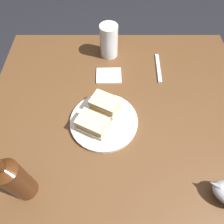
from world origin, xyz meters
TOP-DOWN VIEW (x-y plane):
  - ground_plane at (0.00, 0.00)m, footprint 6.00×6.00m
  - dining_table at (0.00, 0.00)m, footprint 1.07×0.96m
  - plate at (-0.06, -0.06)m, footprint 0.26×0.26m
  - sandwich_half_left at (-0.06, -0.01)m, footprint 0.12×0.11m
  - sandwich_half_right at (-0.10, -0.09)m, footprint 0.13×0.11m
  - potato_wedge_front at (-0.09, -0.05)m, footprint 0.05×0.04m
  - potato_wedge_middle at (-0.10, -0.01)m, footprint 0.04×0.04m
  - potato_wedge_back at (-0.09, -0.02)m, footprint 0.06×0.03m
  - potato_wedge_left_edge at (-0.08, 0.00)m, footprint 0.05×0.04m
  - potato_wedge_right_edge at (-0.11, -0.02)m, footprint 0.04×0.04m
  - pint_glass at (-0.05, 0.33)m, footprint 0.08×0.08m
  - cider_bottle at (-0.30, -0.31)m, footprint 0.07×0.07m
  - napkin at (-0.05, 0.19)m, footprint 0.11×0.09m
  - fork at (0.18, 0.23)m, footprint 0.02×0.18m

SIDE VIEW (x-z plane):
  - ground_plane at x=0.00m, z-range 0.00..0.00m
  - dining_table at x=0.00m, z-range 0.00..0.77m
  - fork at x=0.18m, z-range 0.77..0.77m
  - napkin at x=-0.05m, z-range 0.77..0.77m
  - plate at x=-0.06m, z-range 0.77..0.78m
  - potato_wedge_front at x=-0.09m, z-range 0.78..0.80m
  - potato_wedge_right_edge at x=-0.11m, z-range 0.78..0.80m
  - potato_wedge_left_edge at x=-0.08m, z-range 0.78..0.80m
  - potato_wedge_middle at x=-0.10m, z-range 0.78..0.80m
  - potato_wedge_back at x=-0.09m, z-range 0.78..0.80m
  - sandwich_half_right at x=-0.10m, z-range 0.78..0.84m
  - sandwich_half_left at x=-0.06m, z-range 0.78..0.84m
  - pint_glass at x=-0.05m, z-range 0.76..0.91m
  - cider_bottle at x=-0.30m, z-range 0.74..1.01m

